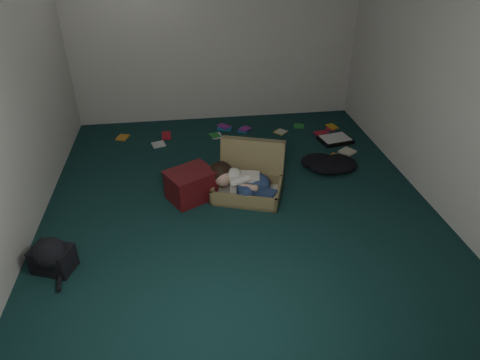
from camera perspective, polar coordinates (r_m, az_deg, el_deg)
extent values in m
plane|color=#113130|center=(4.58, -0.26, -2.76)|extent=(4.50, 4.50, 0.00)
plane|color=silver|center=(6.15, -3.34, 19.51)|extent=(4.50, 0.00, 4.50)
plane|color=silver|center=(2.04, 8.43, -7.93)|extent=(4.50, 0.00, 4.50)
plane|color=silver|center=(4.23, -28.72, 10.06)|extent=(0.00, 4.50, 4.50)
plane|color=silver|center=(4.69, 25.36, 12.75)|extent=(0.00, 4.50, 4.50)
cube|color=olive|center=(4.61, 0.96, -1.31)|extent=(0.84, 0.71, 0.16)
cube|color=beige|center=(4.63, 0.96, -1.73)|extent=(0.76, 0.64, 0.02)
cube|color=olive|center=(4.80, 1.67, 2.53)|extent=(0.74, 0.44, 0.52)
cube|color=silver|center=(4.54, 0.67, -0.45)|extent=(0.33, 0.23, 0.22)
sphere|color=tan|center=(4.53, -2.24, 0.29)|extent=(0.19, 0.19, 0.19)
ellipsoid|color=black|center=(4.56, -2.59, 1.08)|extent=(0.26, 0.27, 0.22)
ellipsoid|color=navy|center=(4.53, 2.59, -0.58)|extent=(0.23, 0.27, 0.22)
cube|color=navy|center=(4.46, 1.34, -1.34)|extent=(0.27, 0.15, 0.14)
cube|color=navy|center=(4.44, 3.25, -1.89)|extent=(0.27, 0.24, 0.11)
sphere|color=white|center=(4.47, 4.53, -2.02)|extent=(0.11, 0.11, 0.11)
sphere|color=white|center=(4.42, 4.41, -2.63)|extent=(0.10, 0.10, 0.10)
cylinder|color=tan|center=(4.40, 1.02, -0.91)|extent=(0.19, 0.12, 0.07)
cube|color=#5A1215|center=(4.57, -6.57, -0.79)|extent=(0.57, 0.53, 0.30)
cube|color=#5A1215|center=(4.48, -6.70, 0.98)|extent=(0.60, 0.56, 0.02)
cube|color=black|center=(5.94, 12.56, 5.27)|extent=(0.46, 0.38, 0.05)
cube|color=white|center=(5.92, 12.60, 5.52)|extent=(0.41, 0.33, 0.01)
cube|color=orange|center=(6.11, -15.37, 5.50)|extent=(0.18, 0.14, 0.02)
cube|color=#B01726|center=(6.03, -9.78, 5.83)|extent=(0.23, 0.22, 0.02)
cube|color=silver|center=(5.95, -3.18, 5.92)|extent=(0.18, 0.21, 0.02)
cube|color=#1F70AC|center=(6.12, 0.48, 6.71)|extent=(0.19, 0.22, 0.02)
cube|color=gold|center=(6.08, 5.43, 6.41)|extent=(0.23, 0.21, 0.02)
cube|color=#23832D|center=(6.29, 7.85, 7.12)|extent=(0.19, 0.15, 0.02)
cube|color=#872288|center=(6.08, 10.92, 5.96)|extent=(0.23, 0.22, 0.02)
cube|color=beige|center=(5.68, 14.13, 3.64)|extent=(0.17, 0.20, 0.02)
cube|color=orange|center=(5.50, 12.96, 2.82)|extent=(0.20, 0.22, 0.02)
cube|color=#B01726|center=(6.32, 12.02, 6.86)|extent=(0.22, 0.20, 0.02)
cube|color=silver|center=(5.80, -10.81, 4.66)|extent=(0.20, 0.17, 0.02)
cube|color=#1F70AC|center=(6.16, -2.06, 6.85)|extent=(0.22, 0.23, 0.02)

